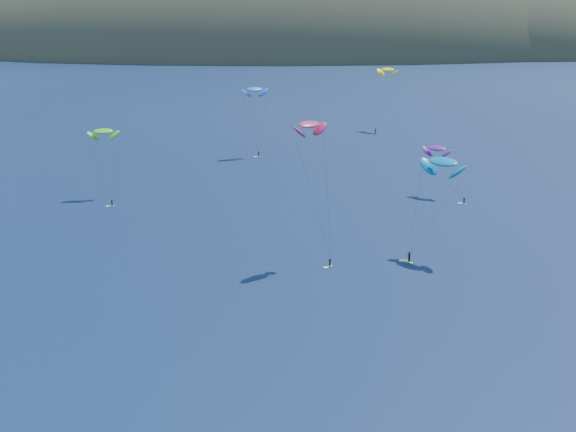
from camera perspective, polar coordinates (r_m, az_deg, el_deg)
The scene contains 7 objects.
island at distance 629.95m, azimuth 1.61°, elevation 11.16°, with size 730.00×300.00×210.00m.
kitesurfer_3 at distance 200.34m, azimuth -13.01°, elevation 5.89°, with size 7.71×13.00×17.93m.
kitesurfer_4 at distance 240.34m, azimuth -2.37°, elevation 9.00°, with size 8.28×7.00×21.76m.
kitesurfer_5 at distance 155.43m, azimuth 10.98°, elevation 3.79°, with size 12.24×11.19×20.98m.
kitesurfer_6 at distance 199.80m, azimuth 10.56°, elevation 4.75°, with size 9.78×12.82×13.60m.
kitesurfer_9 at distance 148.50m, azimuth 1.55°, elevation 6.51°, with size 8.28×9.43×28.06m.
kitesurfer_11 at distance 283.40m, azimuth 7.08°, elevation 10.29°, with size 9.35×13.47×22.79m.
Camera 1 is at (12.33, -63.78, 52.86)m, focal length 50.00 mm.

